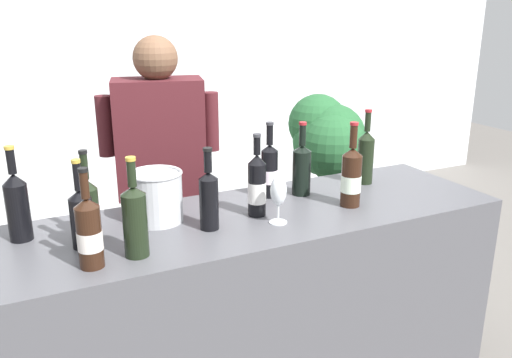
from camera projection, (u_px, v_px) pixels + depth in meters
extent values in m
cube|color=silver|center=(116.00, 55.00, 4.27)|extent=(8.00, 0.10, 2.80)
cube|color=#4C4C51|center=(257.00, 316.00, 2.32)|extent=(2.08, 0.64, 0.95)
cylinder|color=black|center=(82.00, 223.00, 1.84)|extent=(0.08, 0.08, 0.18)
cone|color=black|center=(79.00, 194.00, 1.81)|extent=(0.08, 0.08, 0.03)
cylinder|color=black|center=(77.00, 177.00, 1.79)|extent=(0.03, 0.03, 0.10)
cylinder|color=#B79333|center=(76.00, 161.00, 1.77)|extent=(0.03, 0.03, 0.01)
cylinder|color=black|center=(365.00, 161.00, 2.53)|extent=(0.08, 0.08, 0.22)
cone|color=black|center=(367.00, 135.00, 2.49)|extent=(0.08, 0.08, 0.04)
cylinder|color=black|center=(368.00, 122.00, 2.47)|extent=(0.03, 0.03, 0.09)
cylinder|color=maroon|center=(369.00, 111.00, 2.45)|extent=(0.03, 0.03, 0.01)
cylinder|color=black|center=(90.00, 237.00, 1.69)|extent=(0.08, 0.08, 0.21)
cone|color=black|center=(86.00, 203.00, 1.66)|extent=(0.08, 0.08, 0.03)
cylinder|color=black|center=(84.00, 185.00, 1.64)|extent=(0.03, 0.03, 0.09)
cylinder|color=black|center=(83.00, 170.00, 1.63)|extent=(0.03, 0.03, 0.01)
cylinder|color=silver|center=(90.00, 240.00, 1.70)|extent=(0.08, 0.08, 0.06)
cylinder|color=black|center=(89.00, 213.00, 1.94)|extent=(0.08, 0.08, 0.18)
cone|color=black|center=(86.00, 184.00, 1.90)|extent=(0.08, 0.08, 0.04)
cylinder|color=black|center=(84.00, 166.00, 1.88)|extent=(0.03, 0.03, 0.09)
cylinder|color=black|center=(83.00, 152.00, 1.87)|extent=(0.03, 0.03, 0.01)
cylinder|color=silver|center=(89.00, 215.00, 1.94)|extent=(0.08, 0.08, 0.06)
cylinder|color=black|center=(257.00, 190.00, 2.13)|extent=(0.07, 0.07, 0.22)
cone|color=black|center=(257.00, 159.00, 2.09)|extent=(0.07, 0.07, 0.04)
cylinder|color=black|center=(257.00, 146.00, 2.07)|extent=(0.03, 0.03, 0.07)
cylinder|color=#333338|center=(257.00, 135.00, 2.06)|extent=(0.03, 0.03, 0.01)
cylinder|color=silver|center=(257.00, 192.00, 2.13)|extent=(0.07, 0.07, 0.09)
cylinder|color=black|center=(209.00, 204.00, 2.00)|extent=(0.07, 0.07, 0.20)
cone|color=black|center=(208.00, 175.00, 1.96)|extent=(0.07, 0.07, 0.03)
cylinder|color=black|center=(208.00, 162.00, 1.95)|extent=(0.03, 0.03, 0.08)
cylinder|color=black|center=(207.00, 149.00, 1.93)|extent=(0.03, 0.03, 0.01)
cylinder|color=black|center=(301.00, 173.00, 2.37)|extent=(0.08, 0.08, 0.20)
cone|color=black|center=(302.00, 148.00, 2.34)|extent=(0.08, 0.08, 0.03)
cylinder|color=black|center=(303.00, 135.00, 2.32)|extent=(0.03, 0.03, 0.09)
cylinder|color=maroon|center=(303.00, 123.00, 2.31)|extent=(0.03, 0.03, 0.01)
cylinder|color=black|center=(269.00, 174.00, 2.34)|extent=(0.07, 0.07, 0.21)
cone|color=black|center=(270.00, 148.00, 2.31)|extent=(0.07, 0.07, 0.03)
cylinder|color=black|center=(270.00, 135.00, 2.29)|extent=(0.03, 0.03, 0.09)
cylinder|color=#333338|center=(270.00, 124.00, 2.28)|extent=(0.03, 0.03, 0.01)
cylinder|color=silver|center=(269.00, 176.00, 2.35)|extent=(0.07, 0.07, 0.06)
cylinder|color=black|center=(135.00, 225.00, 1.77)|extent=(0.08, 0.08, 0.22)
cone|color=black|center=(133.00, 190.00, 1.73)|extent=(0.08, 0.08, 0.03)
cylinder|color=black|center=(132.00, 174.00, 1.72)|extent=(0.03, 0.03, 0.09)
cylinder|color=#B79333|center=(130.00, 159.00, 1.70)|extent=(0.03, 0.03, 0.01)
cylinder|color=black|center=(18.00, 212.00, 1.90)|extent=(0.08, 0.08, 0.21)
cone|color=black|center=(14.00, 179.00, 1.86)|extent=(0.08, 0.08, 0.04)
cylinder|color=black|center=(11.00, 162.00, 1.84)|extent=(0.03, 0.03, 0.09)
cylinder|color=#B79333|center=(9.00, 148.00, 1.82)|extent=(0.03, 0.03, 0.01)
cylinder|color=black|center=(351.00, 181.00, 2.23)|extent=(0.08, 0.08, 0.22)
cone|color=black|center=(353.00, 152.00, 2.19)|extent=(0.08, 0.08, 0.03)
cylinder|color=black|center=(354.00, 137.00, 2.17)|extent=(0.03, 0.03, 0.10)
cylinder|color=maroon|center=(354.00, 124.00, 2.16)|extent=(0.04, 0.04, 0.01)
cylinder|color=silver|center=(351.00, 183.00, 2.23)|extent=(0.09, 0.09, 0.07)
cylinder|color=silver|center=(278.00, 222.00, 2.08)|extent=(0.07, 0.07, 0.00)
cylinder|color=silver|center=(278.00, 213.00, 2.07)|extent=(0.01, 0.01, 0.08)
ellipsoid|color=silver|center=(279.00, 191.00, 2.04)|extent=(0.06, 0.06, 0.12)
ellipsoid|color=maroon|center=(278.00, 196.00, 2.05)|extent=(0.05, 0.05, 0.04)
cylinder|color=silver|center=(157.00, 198.00, 2.07)|extent=(0.20, 0.20, 0.19)
torus|color=silver|center=(155.00, 173.00, 2.04)|extent=(0.21, 0.21, 0.01)
cube|color=black|center=(167.00, 268.00, 2.86)|extent=(0.44, 0.32, 0.85)
cube|color=#47191E|center=(160.00, 138.00, 2.64)|extent=(0.48, 0.34, 0.58)
sphere|color=brown|center=(155.00, 58.00, 2.52)|extent=(0.21, 0.21, 0.21)
cylinder|color=#47191E|center=(211.00, 122.00, 2.67)|extent=(0.08, 0.08, 0.29)
cylinder|color=#47191E|center=(105.00, 126.00, 2.57)|extent=(0.08, 0.08, 0.29)
cylinder|color=brown|center=(332.00, 247.00, 3.78)|extent=(0.33, 0.33, 0.27)
sphere|color=#23562D|center=(328.00, 142.00, 3.50)|extent=(0.46, 0.46, 0.46)
sphere|color=#23562D|center=(338.00, 127.00, 3.58)|extent=(0.28, 0.28, 0.28)
sphere|color=#23562D|center=(333.00, 137.00, 3.47)|extent=(0.43, 0.43, 0.43)
sphere|color=#23562D|center=(333.00, 146.00, 3.41)|extent=(0.43, 0.43, 0.43)
sphere|color=#23562D|center=(343.00, 160.00, 3.71)|extent=(0.42, 0.42, 0.42)
sphere|color=#23562D|center=(318.00, 124.00, 3.53)|extent=(0.39, 0.39, 0.39)
sphere|color=#23562D|center=(338.00, 145.00, 3.63)|extent=(0.43, 0.43, 0.43)
cylinder|color=#4C3823|center=(335.00, 189.00, 3.65)|extent=(0.05, 0.05, 0.60)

